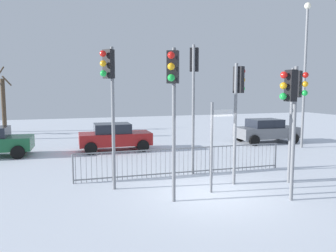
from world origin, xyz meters
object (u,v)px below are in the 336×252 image
street_lamp (305,62)px  direction_sign_post (213,142)px  traffic_light_rear_left (173,90)px  car_grey_near (266,130)px  bare_tree_centre (3,103)px  traffic_light_mid_right (194,81)px  traffic_light_foreground_left (110,86)px  car_red_far (114,136)px  traffic_light_foreground_right (296,99)px  traffic_light_mid_left (238,96)px  traffic_light_rear_right (291,103)px

street_lamp → direction_sign_post: bearing=-145.5°
traffic_light_rear_left → car_grey_near: traffic_light_rear_left is taller
street_lamp → bare_tree_centre: 21.66m
traffic_light_mid_right → traffic_light_foreground_left: traffic_light_mid_right is taller
car_grey_near → car_red_far: same height
traffic_light_foreground_right → traffic_light_foreground_left: 6.31m
traffic_light_mid_left → street_lamp: bearing=96.2°
direction_sign_post → traffic_light_mid_right: bearing=78.6°
traffic_light_foreground_right → traffic_light_mid_right: traffic_light_mid_right is taller
car_red_far → traffic_light_rear_left: bearing=-86.5°
traffic_light_foreground_right → bare_tree_centre: 22.27m
traffic_light_foreground_right → traffic_light_mid_right: 3.76m
traffic_light_mid_left → street_lamp: size_ratio=0.52×
car_red_far → bare_tree_centre: size_ratio=0.76×
direction_sign_post → traffic_light_foreground_right: bearing=-3.4°
traffic_light_foreground_left → bare_tree_centre: (-5.55, 17.67, -1.11)m
traffic_light_mid_left → car_red_far: traffic_light_mid_left is taller
car_red_far → traffic_light_foreground_right: bearing=-57.6°
bare_tree_centre → traffic_light_foreground_right: bearing=-58.2°
traffic_light_rear_right → traffic_light_mid_right: traffic_light_mid_right is taller
traffic_light_mid_right → street_lamp: bearing=53.3°
street_lamp → traffic_light_mid_right: bearing=-157.5°
traffic_light_mid_right → direction_sign_post: (-0.36, -2.46, -2.00)m
traffic_light_foreground_left → traffic_light_mid_left: (4.29, -0.59, -0.34)m
traffic_light_foreground_right → car_grey_near: 9.42m
car_grey_near → bare_tree_centre: (-16.20, 10.92, 1.52)m
traffic_light_rear_left → street_lamp: 11.95m
traffic_light_rear_right → direction_sign_post: (-1.72, 1.45, -1.27)m
traffic_light_foreground_right → car_red_far: traffic_light_foreground_right is taller
traffic_light_foreground_right → traffic_light_rear_right: bearing=12.3°
car_grey_near → traffic_light_mid_left: bearing=-128.4°
traffic_light_rear_left → traffic_light_mid_left: (2.78, 1.20, -0.21)m
traffic_light_foreground_right → traffic_light_mid_left: size_ratio=0.96×
traffic_light_foreground_left → street_lamp: 12.47m
traffic_light_rear_left → street_lamp: street_lamp is taller
traffic_light_mid_right → traffic_light_mid_left: bearing=-33.7°
traffic_light_foreground_left → traffic_light_rear_left: (1.50, -1.79, -0.13)m
bare_tree_centre → street_lamp: bearing=-37.5°
street_lamp → traffic_light_foreground_left: bearing=-158.3°
traffic_light_rear_right → car_red_far: traffic_light_rear_right is taller
traffic_light_rear_right → traffic_light_rear_left: 3.41m
traffic_light_foreground_left → car_grey_near: 12.88m
car_grey_near → bare_tree_centre: size_ratio=0.76×
traffic_light_mid_right → traffic_light_foreground_left: size_ratio=1.07×
bare_tree_centre → traffic_light_mid_left: bearing=-61.7°
street_lamp → car_red_far: bearing=166.2°
traffic_light_foreground_left → traffic_light_mid_left: bearing=-137.7°
traffic_light_mid_right → car_red_far: (-2.14, 5.86, -2.86)m
traffic_light_rear_left → street_lamp: (10.01, 6.36, 1.52)m
direction_sign_post → bare_tree_centre: (-8.62, 18.91, 0.66)m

